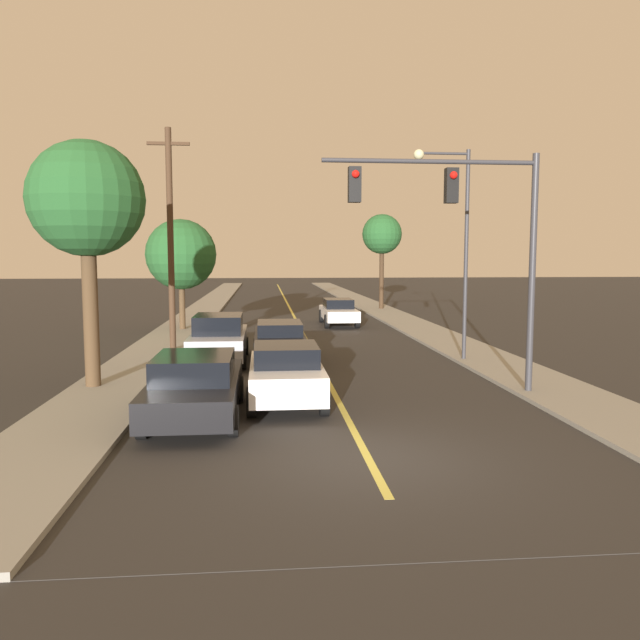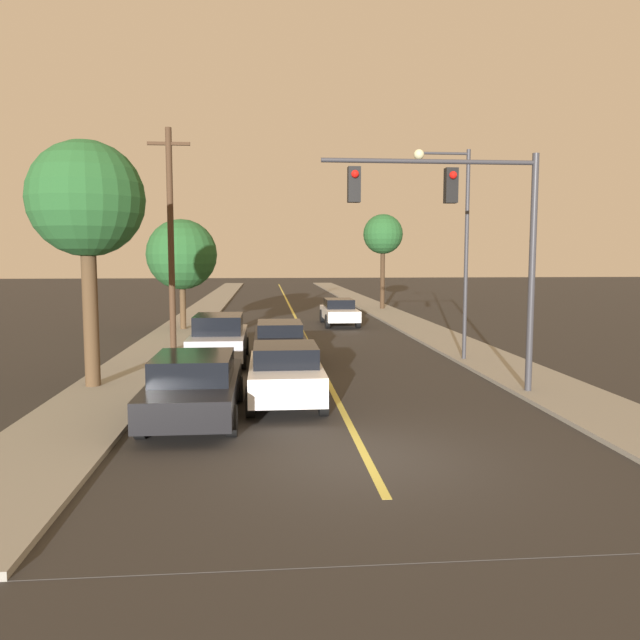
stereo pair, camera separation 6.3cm
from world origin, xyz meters
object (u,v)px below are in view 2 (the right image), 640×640
tree_left_near (86,201)px  traffic_signal_mast (466,221)px  tree_left_far (182,255)px  streetlamp_right (454,226)px  tree_right_near (383,235)px  car_near_lane_second (280,341)px  car_outer_lane_front (195,386)px  utility_pole_left (171,236)px  car_near_lane_front (285,373)px  car_outer_lane_second (219,338)px  car_far_oncoming (339,311)px

tree_left_near → traffic_signal_mast: bearing=-9.6°
tree_left_far → tree_left_near: bearing=-93.0°
streetlamp_right → tree_right_near: size_ratio=1.11×
traffic_signal_mast → tree_right_near: tree_right_near is taller
car_near_lane_second → car_outer_lane_front: (-2.14, -7.49, 0.00)m
utility_pole_left → car_near_lane_second: bearing=-33.9°
car_near_lane_front → car_outer_lane_front: size_ratio=0.85×
car_outer_lane_front → tree_left_near: 6.51m
tree_left_near → streetlamp_right: bearing=17.7°
car_outer_lane_second → traffic_signal_mast: (6.90, -6.07, 3.82)m
traffic_signal_mast → utility_pole_left: bearing=136.2°
utility_pole_left → tree_right_near: 21.93m
car_near_lane_front → streetlamp_right: size_ratio=0.59×
utility_pole_left → tree_right_near: (11.79, 18.48, 0.72)m
car_outer_lane_second → car_far_oncoming: car_outer_lane_second is taller
car_far_oncoming → tree_right_near: bearing=-114.2°
car_far_oncoming → tree_left_near: tree_left_near is taller
traffic_signal_mast → utility_pole_left: utility_pole_left is taller
car_outer_lane_second → tree_left_far: tree_left_far is taller
car_near_lane_front → tree_left_far: bearing=106.1°
utility_pole_left → tree_right_near: bearing=57.5°
tree_left_far → car_outer_lane_front: bearing=-81.8°
utility_pole_left → car_far_oncoming: bearing=50.4°
car_near_lane_second → utility_pole_left: size_ratio=0.58×
streetlamp_right → tree_left_near: 12.04m
car_outer_lane_second → traffic_signal_mast: bearing=-41.3°
car_far_oncoming → tree_left_far: size_ratio=0.89×
streetlamp_right → car_far_oncoming: bearing=101.7°
tree_right_near → car_outer_lane_front: bearing=-108.9°
car_near_lane_second → car_outer_lane_second: size_ratio=0.99×
tree_left_far → car_near_lane_front: bearing=-73.9°
car_outer_lane_front → streetlamp_right: streetlamp_right is taller
car_far_oncoming → tree_left_near: size_ratio=0.72×
tree_right_near → car_far_oncoming: bearing=-114.2°
car_near_lane_second → car_far_oncoming: car_near_lane_second is taller
car_near_lane_second → tree_right_near: (7.70, 21.23, 4.47)m
car_outer_lane_second → tree_left_far: bearing=104.6°
car_far_oncoming → tree_left_near: bearing=60.9°
tree_left_far → car_far_oncoming: bearing=14.2°
car_near_lane_front → car_near_lane_second: 6.18m
car_near_lane_front → car_outer_lane_front: car_near_lane_front is taller
car_near_lane_front → utility_pole_left: bearing=114.6°
streetlamp_right → tree_left_near: bearing=-162.3°
car_near_lane_front → utility_pole_left: 10.51m
tree_right_near → tree_left_near: bearing=-117.3°
streetlamp_right → utility_pole_left: bearing=163.0°
car_outer_lane_front → car_outer_lane_second: car_outer_lane_second is taller
car_outer_lane_second → streetlamp_right: streetlamp_right is taller
car_near_lane_front → tree_right_near: (7.70, 27.41, 4.45)m
utility_pole_left → car_outer_lane_front: bearing=-79.2°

